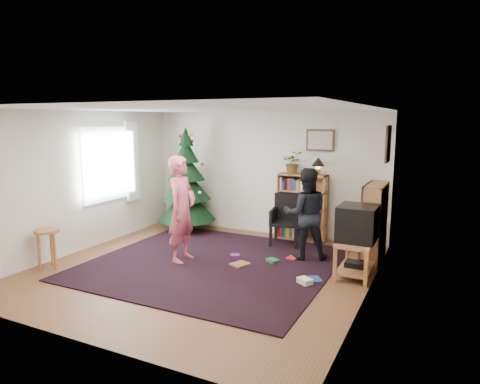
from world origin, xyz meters
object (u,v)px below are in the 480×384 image
at_px(crt_tv, 357,223).
at_px(potted_plant, 293,162).
at_px(tv_stand, 356,255).
at_px(stool, 48,238).
at_px(person_standing, 182,209).
at_px(bookshelf_back, 302,206).
at_px(picture_right, 388,144).
at_px(person_by_chair, 306,214).
at_px(table_lamp, 318,163).
at_px(christmas_tree, 187,188).
at_px(armchair, 287,217).
at_px(bookshelf_right, 374,222).
at_px(picture_back, 320,140).

height_order(crt_tv, potted_plant, potted_plant).
height_order(tv_stand, stool, stool).
xyz_separation_m(crt_tv, person_standing, (-2.73, -0.58, 0.07)).
bearing_deg(bookshelf_back, picture_right, -20.06).
distance_m(tv_stand, stool, 4.79).
bearing_deg(person_standing, person_by_chair, -63.87).
relative_size(tv_stand, table_lamp, 2.64).
bearing_deg(person_by_chair, crt_tv, 131.83).
distance_m(christmas_tree, person_by_chair, 2.93).
relative_size(crt_tv, table_lamp, 1.79).
distance_m(picture_right, tv_stand, 1.90).
bearing_deg(person_by_chair, armchair, -74.81).
xyz_separation_m(person_standing, table_lamp, (1.68, 2.13, 0.65)).
xyz_separation_m(christmas_tree, potted_plant, (2.20, 0.40, 0.61)).
relative_size(bookshelf_back, potted_plant, 2.94).
xyz_separation_m(picture_right, bookshelf_right, (-0.14, -0.12, -1.29)).
height_order(picture_back, bookshelf_right, picture_back).
bearing_deg(tv_stand, person_by_chair, 155.85).
distance_m(stool, potted_plant, 4.55).
bearing_deg(table_lamp, potted_plant, 180.00).
relative_size(picture_back, crt_tv, 0.91).
distance_m(bookshelf_back, potted_plant, 0.88).
relative_size(person_standing, table_lamp, 5.20).
xyz_separation_m(picture_back, potted_plant, (-0.49, -0.14, -0.43)).
distance_m(bookshelf_back, person_standing, 2.54).
bearing_deg(person_standing, bookshelf_back, -35.78).
bearing_deg(picture_back, armchair, -127.84).
distance_m(bookshelf_back, crt_tv, 2.06).
bearing_deg(bookshelf_back, tv_stand, -48.60).
height_order(stool, person_by_chair, person_by_chair).
relative_size(armchair, person_standing, 0.54).
relative_size(bookshelf_right, potted_plant, 2.94).
distance_m(crt_tv, potted_plant, 2.30).
height_order(person_by_chair, potted_plant, potted_plant).
height_order(bookshelf_right, armchair, bookshelf_right).
relative_size(person_by_chair, potted_plant, 3.51).
xyz_separation_m(crt_tv, table_lamp, (-1.06, 1.54, 0.71)).
height_order(picture_back, christmas_tree, christmas_tree).
bearing_deg(christmas_tree, picture_back, 11.19).
xyz_separation_m(bookshelf_back, potted_plant, (-0.20, 0.00, 0.86)).
distance_m(person_by_chair, table_lamp, 1.36).
xyz_separation_m(christmas_tree, armchair, (2.26, -0.03, -0.40)).
relative_size(armchair, table_lamp, 2.82).
bearing_deg(table_lamp, armchair, -136.34).
relative_size(bookshelf_back, table_lamp, 3.84).
distance_m(picture_right, table_lamp, 1.50).
bearing_deg(christmas_tree, person_standing, -59.33).
bearing_deg(crt_tv, stool, -157.33).
distance_m(bookshelf_back, table_lamp, 0.91).
xyz_separation_m(bookshelf_right, potted_plant, (-1.68, 0.71, 0.86)).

